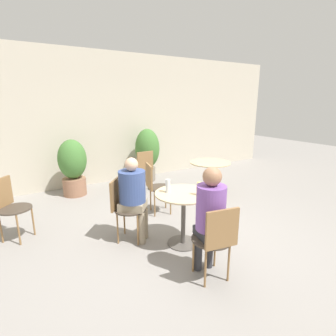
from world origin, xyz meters
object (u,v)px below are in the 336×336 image
object	(u,v)px
seated_person_1	(210,212)
bistro_chair_1	(216,237)
beer_glass_1	(168,186)
potted_plant_1	(147,151)
bistro_chair_2	(143,167)
beer_glass_0	(199,189)
cafe_table_far	(210,170)
bistro_chair_3	(155,184)
bistro_chair_4	(8,203)
potted_plant_0	(73,166)
cafe_table_near	(184,206)
bistro_chair_0	(123,203)
seated_person_0	(134,193)

from	to	relation	value
seated_person_1	bistro_chair_1	bearing A→B (deg)	90.00
beer_glass_1	potted_plant_1	distance (m)	2.99
bistro_chair_2	potted_plant_1	distance (m)	0.77
beer_glass_0	beer_glass_1	world-z (taller)	beer_glass_1
cafe_table_far	bistro_chair_3	world-z (taller)	bistro_chair_3
bistro_chair_4	seated_person_1	distance (m)	2.80
seated_person_1	potted_plant_0	bearing A→B (deg)	-68.04
cafe_table_far	bistro_chair_2	size ratio (longest dim) A/B	0.91
bistro_chair_4	beer_glass_0	xyz separation A→B (m)	(2.13, -1.56, 0.29)
bistro_chair_1	beer_glass_1	size ratio (longest dim) A/B	4.96
bistro_chair_4	seated_person_1	xyz separation A→B (m)	(1.88, -2.07, 0.22)
cafe_table_near	beer_glass_1	bearing A→B (deg)	142.72
cafe_table_far	potted_plant_0	bearing A→B (deg)	145.44
beer_glass_0	cafe_table_far	bearing A→B (deg)	45.69
bistro_chair_1	seated_person_1	xyz separation A→B (m)	(0.03, 0.15, 0.22)
bistro_chair_2	potted_plant_1	bearing A→B (deg)	-125.77
bistro_chair_2	bistro_chair_4	size ratio (longest dim) A/B	1.00
cafe_table_far	bistro_chair_0	bearing A→B (deg)	-162.60
bistro_chair_1	potted_plant_1	size ratio (longest dim) A/B	0.69
seated_person_1	potted_plant_0	size ratio (longest dim) A/B	1.08
bistro_chair_2	cafe_table_far	bearing A→B (deg)	129.51
beer_glass_0	bistro_chair_2	bearing A→B (deg)	80.99
cafe_table_far	bistro_chair_4	bearing A→B (deg)	176.86
bistro_chair_3	beer_glass_0	distance (m)	1.30
seated_person_0	cafe_table_near	bearing A→B (deg)	-90.00
cafe_table_near	potted_plant_1	distance (m)	3.06
cafe_table_near	bistro_chair_3	world-z (taller)	bistro_chair_3
cafe_table_far	bistro_chair_0	size ratio (longest dim) A/B	0.91
bistro_chair_3	beer_glass_1	xyz separation A→B (m)	(-0.33, -0.97, 0.29)
bistro_chair_1	bistro_chair_4	xyz separation A→B (m)	(-1.85, 2.21, 0.00)
bistro_chair_0	bistro_chair_3	world-z (taller)	same
cafe_table_far	potted_plant_0	world-z (taller)	potted_plant_0
cafe_table_near	bistro_chair_1	size ratio (longest dim) A/B	0.87
bistro_chair_3	potted_plant_0	size ratio (longest dim) A/B	0.76
bistro_chair_3	beer_glass_1	bearing A→B (deg)	174.82
cafe_table_near	cafe_table_far	xyz separation A→B (m)	(1.46, 1.20, 0.01)
bistro_chair_3	beer_glass_1	world-z (taller)	beer_glass_1
bistro_chair_0	potted_plant_1	size ratio (longest dim) A/B	0.69
bistro_chair_3	bistro_chair_1	bearing A→B (deg)	-175.70
cafe_table_far	seated_person_1	xyz separation A→B (m)	(-1.58, -1.88, 0.18)
bistro_chair_3	cafe_table_far	bearing A→B (deg)	-72.04
bistro_chair_2	bistro_chair_3	xyz separation A→B (m)	(-0.35, -1.19, 0.00)
bistro_chair_0	bistro_chair_3	bearing A→B (deg)	-14.94
bistro_chair_0	bistro_chair_2	world-z (taller)	same
bistro_chair_1	potted_plant_0	size ratio (longest dim) A/B	0.76
cafe_table_near	beer_glass_0	size ratio (longest dim) A/B	4.42
bistro_chair_0	bistro_chair_2	xyz separation A→B (m)	(1.15, 1.74, 0.00)
cafe_table_far	bistro_chair_2	world-z (taller)	bistro_chair_2
cafe_table_far	beer_glass_1	world-z (taller)	beer_glass_1
seated_person_1	beer_glass_1	size ratio (longest dim) A/B	7.07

